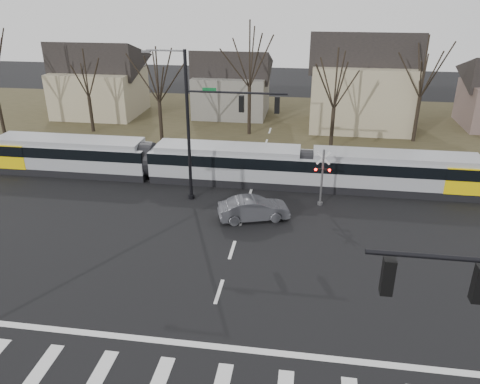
# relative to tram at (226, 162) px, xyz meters

# --- Properties ---
(ground) EXTENTS (140.00, 140.00, 0.00)m
(ground) POSITION_rel_tram_xyz_m (2.14, -16.00, -1.55)
(ground) COLOR black
(grass_verge) EXTENTS (140.00, 28.00, 0.01)m
(grass_verge) POSITION_rel_tram_xyz_m (2.14, 16.00, -1.54)
(grass_verge) COLOR #38331E
(grass_verge) RESTS_ON ground
(stop_line) EXTENTS (28.00, 0.35, 0.01)m
(stop_line) POSITION_rel_tram_xyz_m (2.14, -17.80, -1.54)
(stop_line) COLOR silver
(stop_line) RESTS_ON ground
(lane_dashes) EXTENTS (0.18, 30.00, 0.01)m
(lane_dashes) POSITION_rel_tram_xyz_m (2.14, -0.00, -1.54)
(lane_dashes) COLOR silver
(lane_dashes) RESTS_ON ground
(rail_pair) EXTENTS (90.00, 1.52, 0.06)m
(rail_pair) POSITION_rel_tram_xyz_m (2.14, -0.20, -1.52)
(rail_pair) COLOR #59595E
(rail_pair) RESTS_ON ground
(tram) EXTENTS (37.53, 2.79, 2.84)m
(tram) POSITION_rel_tram_xyz_m (0.00, 0.00, 0.00)
(tram) COLOR gray
(tram) RESTS_ON ground
(sedan) EXTENTS (4.22, 5.43, 1.49)m
(sedan) POSITION_rel_tram_xyz_m (2.88, -6.02, -0.81)
(sedan) COLOR #44454A
(sedan) RESTS_ON ground
(signal_pole_far) EXTENTS (9.28, 0.44, 10.20)m
(signal_pole_far) POSITION_rel_tram_xyz_m (-0.27, -3.50, 4.15)
(signal_pole_far) COLOR black
(signal_pole_far) RESTS_ON ground
(rail_crossing_signal) EXTENTS (1.08, 0.36, 4.00)m
(rail_crossing_signal) POSITION_rel_tram_xyz_m (7.14, -3.21, 0.34)
(rail_crossing_signal) COLOR #59595B
(rail_crossing_signal) RESTS_ON ground
(tree_row) EXTENTS (59.20, 7.20, 10.00)m
(tree_row) POSITION_rel_tram_xyz_m (4.14, 10.00, 3.45)
(tree_row) COLOR black
(tree_row) RESTS_ON ground
(house_a) EXTENTS (9.72, 8.64, 8.60)m
(house_a) POSITION_rel_tram_xyz_m (-17.86, 18.00, 2.91)
(house_a) COLOR tan
(house_a) RESTS_ON ground
(house_b) EXTENTS (8.64, 7.56, 7.65)m
(house_b) POSITION_rel_tram_xyz_m (-2.86, 20.00, 2.42)
(house_b) COLOR slate
(house_b) RESTS_ON ground
(house_c) EXTENTS (10.80, 8.64, 10.10)m
(house_c) POSITION_rel_tram_xyz_m (11.14, 17.00, 3.68)
(house_c) COLOR tan
(house_c) RESTS_ON ground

